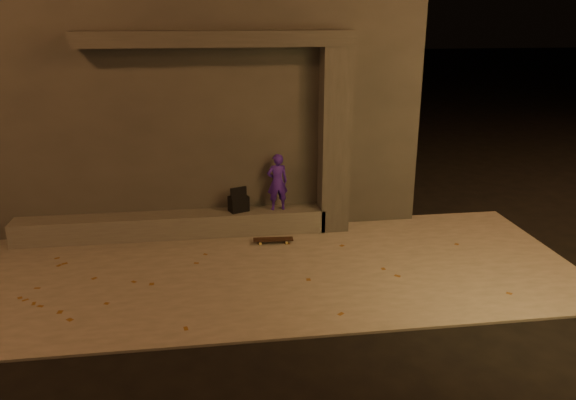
{
  "coord_description": "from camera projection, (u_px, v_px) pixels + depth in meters",
  "views": [
    {
      "loc": [
        -0.69,
        -6.74,
        4.24
      ],
      "look_at": [
        0.54,
        2.0,
        1.27
      ],
      "focal_mm": 35.0,
      "sensor_mm": 36.0,
      "label": 1
    }
  ],
  "objects": [
    {
      "name": "skateboard",
      "position": [
        273.0,
        240.0,
        10.7
      ],
      "size": [
        0.77,
        0.24,
        0.08
      ],
      "rotation": [
        0.0,
        0.0,
        -0.06
      ],
      "color": "black",
      "rests_on": "sidewalk"
    },
    {
      "name": "canopy",
      "position": [
        217.0,
        38.0,
        10.06
      ],
      "size": [
        5.0,
        0.7,
        0.28
      ],
      "primitive_type": "cube",
      "color": "#383533",
      "rests_on": "column"
    },
    {
      "name": "building",
      "position": [
        194.0,
        86.0,
        12.9
      ],
      "size": [
        9.0,
        5.1,
        5.22
      ],
      "color": "#383533",
      "rests_on": "ground"
    },
    {
      "name": "ledge",
      "position": [
        173.0,
        225.0,
        11.0
      ],
      "size": [
        6.0,
        0.55,
        0.45
      ],
      "primitive_type": "cube",
      "color": "#55524D",
      "rests_on": "sidewalk"
    },
    {
      "name": "ground",
      "position": [
        269.0,
        334.0,
        7.77
      ],
      "size": [
        120.0,
        120.0,
        0.0
      ],
      "primitive_type": "plane",
      "color": "black",
      "rests_on": "ground"
    },
    {
      "name": "backpack",
      "position": [
        239.0,
        202.0,
        11.05
      ],
      "size": [
        0.43,
        0.36,
        0.52
      ],
      "rotation": [
        0.0,
        0.0,
        0.37
      ],
      "color": "black",
      "rests_on": "ledge"
    },
    {
      "name": "column",
      "position": [
        334.0,
        141.0,
        10.93
      ],
      "size": [
        0.55,
        0.55,
        3.6
      ],
      "primitive_type": "cube",
      "color": "#383533",
      "rests_on": "sidewalk"
    },
    {
      "name": "skateboarder",
      "position": [
        277.0,
        182.0,
        11.03
      ],
      "size": [
        0.44,
        0.31,
        1.14
      ],
      "primitive_type": "imported",
      "rotation": [
        0.0,
        0.0,
        3.25
      ],
      "color": "#351692",
      "rests_on": "ledge"
    },
    {
      "name": "sidewalk",
      "position": [
        257.0,
        270.0,
        9.64
      ],
      "size": [
        11.0,
        4.4,
        0.04
      ],
      "primitive_type": "cube",
      "color": "#636057",
      "rests_on": "ground"
    }
  ]
}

